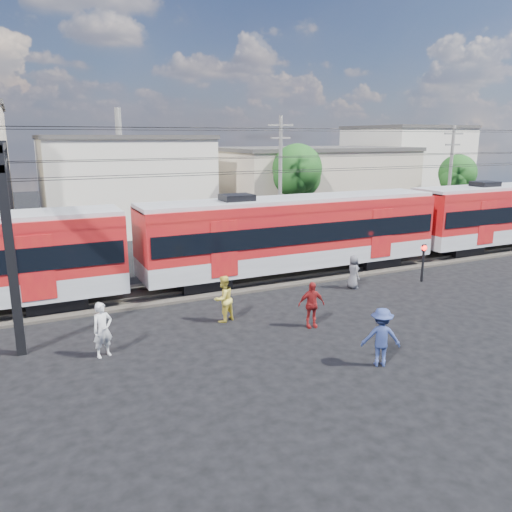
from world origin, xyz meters
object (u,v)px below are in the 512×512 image
object	(u,v)px
commuter_train	(298,231)
pedestrian_a	(103,330)
crossing_signal	(423,256)
car_silver	(479,222)
pedestrian_c	(381,337)

from	to	relation	value
commuter_train	pedestrian_a	world-z (taller)	commuter_train
commuter_train	pedestrian_a	size ratio (longest dim) A/B	26.78
crossing_signal	car_silver	bearing A→B (deg)	31.92
pedestrian_c	crossing_signal	xyz separation A→B (m)	(8.10, 6.72, 0.38)
commuter_train	pedestrian_c	size ratio (longest dim) A/B	26.12
pedestrian_a	pedestrian_c	size ratio (longest dim) A/B	0.98
pedestrian_a	car_silver	size ratio (longest dim) A/B	0.44
car_silver	crossing_signal	xyz separation A→B (m)	(-13.86, -8.64, 0.61)
pedestrian_c	crossing_signal	world-z (taller)	crossing_signal
commuter_train	car_silver	distance (m)	19.77
car_silver	crossing_signal	distance (m)	16.34
commuter_train	car_silver	xyz separation A→B (m)	(19.06, 4.98, -1.67)
pedestrian_a	car_silver	bearing A→B (deg)	1.15
pedestrian_c	crossing_signal	distance (m)	10.53
pedestrian_c	pedestrian_a	bearing A→B (deg)	-0.98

